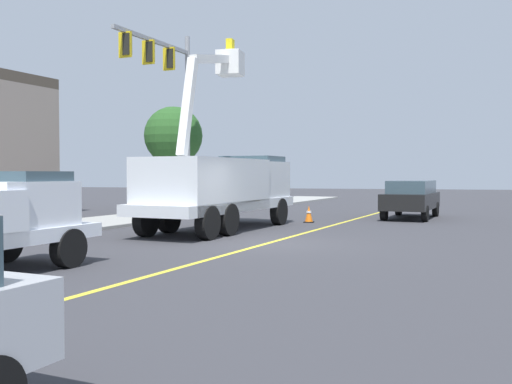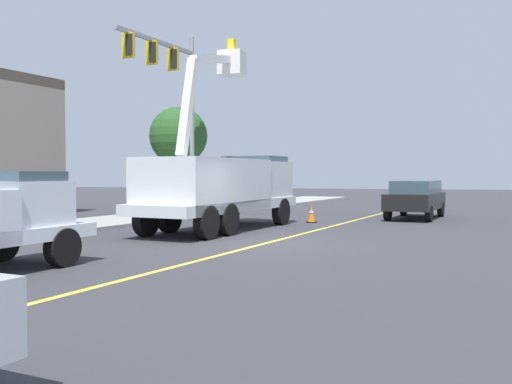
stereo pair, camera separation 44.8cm
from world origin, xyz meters
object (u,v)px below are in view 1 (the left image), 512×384
at_px(passing_minivan, 411,197).
at_px(traffic_cone_mid_front, 309,214).
at_px(traffic_signal_mast, 168,86).
at_px(utility_bucket_truck, 221,185).

height_order(passing_minivan, traffic_cone_mid_front, passing_minivan).
height_order(passing_minivan, traffic_signal_mast, traffic_signal_mast).
relative_size(utility_bucket_truck, passing_minivan, 1.68).
relative_size(utility_bucket_truck, traffic_signal_mast, 1.02).
distance_m(utility_bucket_truck, passing_minivan, 9.80).
bearing_deg(passing_minivan, traffic_signal_mast, 105.26).
bearing_deg(traffic_signal_mast, traffic_cone_mid_front, -94.36).
bearing_deg(utility_bucket_truck, passing_minivan, -43.51).
relative_size(passing_minivan, traffic_signal_mast, 0.61).
bearing_deg(traffic_signal_mast, passing_minivan, -74.74).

